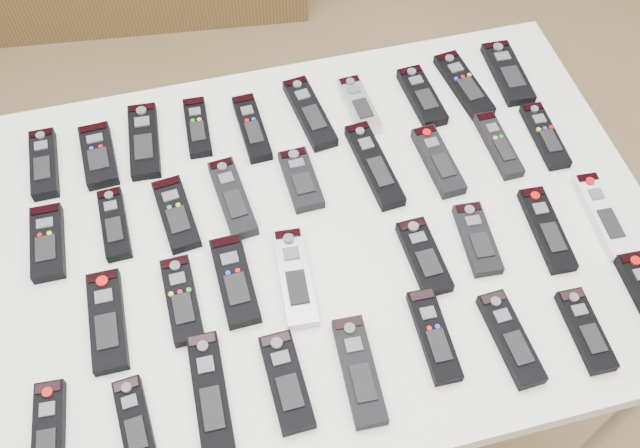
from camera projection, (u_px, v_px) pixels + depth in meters
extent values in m
plane|color=olive|center=(333.00, 394.00, 1.95)|extent=(4.00, 4.00, 0.00)
cube|color=white|center=(320.00, 236.00, 1.34)|extent=(1.25, 0.88, 0.04)
cylinder|color=beige|center=(618.00, 424.00, 1.53)|extent=(0.04, 0.04, 0.74)
cylinder|color=beige|center=(65.00, 244.00, 1.79)|extent=(0.04, 0.04, 0.74)
cylinder|color=beige|center=(486.00, 158.00, 1.94)|extent=(0.04, 0.04, 0.74)
cube|color=black|center=(44.00, 164.00, 1.39)|extent=(0.05, 0.16, 0.02)
cube|color=black|center=(99.00, 155.00, 1.41)|extent=(0.07, 0.15, 0.02)
cube|color=black|center=(144.00, 141.00, 1.43)|extent=(0.07, 0.19, 0.02)
cube|color=black|center=(197.00, 127.00, 1.45)|extent=(0.05, 0.15, 0.02)
cube|color=black|center=(252.00, 128.00, 1.45)|extent=(0.05, 0.17, 0.02)
cube|color=black|center=(310.00, 113.00, 1.47)|extent=(0.07, 0.20, 0.02)
cube|color=#B7B7BC|center=(359.00, 106.00, 1.48)|extent=(0.06, 0.16, 0.02)
cube|color=black|center=(422.00, 96.00, 1.50)|extent=(0.06, 0.16, 0.02)
cube|color=black|center=(464.00, 85.00, 1.52)|extent=(0.07, 0.19, 0.02)
cube|color=black|center=(508.00, 73.00, 1.54)|extent=(0.07, 0.18, 0.02)
cube|color=black|center=(47.00, 242.00, 1.29)|extent=(0.06, 0.16, 0.02)
cube|color=black|center=(114.00, 224.00, 1.32)|extent=(0.05, 0.15, 0.02)
cube|color=black|center=(176.00, 214.00, 1.33)|extent=(0.07, 0.17, 0.02)
cube|color=black|center=(233.00, 198.00, 1.35)|extent=(0.07, 0.18, 0.02)
cube|color=black|center=(301.00, 180.00, 1.37)|extent=(0.06, 0.14, 0.02)
cube|color=black|center=(374.00, 165.00, 1.39)|extent=(0.07, 0.21, 0.02)
cube|color=black|center=(438.00, 161.00, 1.40)|extent=(0.06, 0.17, 0.02)
cube|color=black|center=(498.00, 145.00, 1.42)|extent=(0.04, 0.16, 0.02)
cube|color=black|center=(545.00, 136.00, 1.44)|extent=(0.05, 0.17, 0.02)
cube|color=black|center=(107.00, 321.00, 1.20)|extent=(0.06, 0.19, 0.02)
cube|color=black|center=(182.00, 300.00, 1.23)|extent=(0.06, 0.17, 0.02)
cube|color=black|center=(235.00, 280.00, 1.25)|extent=(0.06, 0.18, 0.02)
cube|color=#B7B7BC|center=(295.00, 277.00, 1.25)|extent=(0.07, 0.20, 0.02)
cube|color=black|center=(424.00, 257.00, 1.28)|extent=(0.06, 0.15, 0.02)
cube|color=black|center=(477.00, 239.00, 1.30)|extent=(0.06, 0.15, 0.02)
cube|color=black|center=(547.00, 229.00, 1.31)|extent=(0.06, 0.18, 0.02)
cube|color=silver|center=(603.00, 215.00, 1.33)|extent=(0.06, 0.19, 0.02)
cube|color=black|center=(49.00, 435.00, 1.10)|extent=(0.06, 0.17, 0.02)
cube|color=black|center=(135.00, 424.00, 1.11)|extent=(0.06, 0.15, 0.02)
cube|color=black|center=(210.00, 394.00, 1.13)|extent=(0.06, 0.21, 0.02)
cube|color=black|center=(287.00, 382.00, 1.14)|extent=(0.06, 0.17, 0.02)
cube|color=black|center=(359.00, 371.00, 1.15)|extent=(0.06, 0.19, 0.02)
cube|color=black|center=(434.00, 335.00, 1.19)|extent=(0.05, 0.17, 0.02)
cube|color=black|center=(510.00, 338.00, 1.18)|extent=(0.06, 0.17, 0.02)
cube|color=black|center=(586.00, 330.00, 1.19)|extent=(0.05, 0.15, 0.02)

